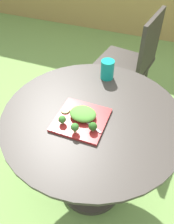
{
  "coord_description": "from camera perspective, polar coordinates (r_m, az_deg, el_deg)",
  "views": [
    {
      "loc": [
        0.27,
        -0.8,
        1.57
      ],
      "look_at": [
        -0.02,
        -0.03,
        0.76
      ],
      "focal_mm": 37.73,
      "sensor_mm": 36.0,
      "label": 1
    }
  ],
  "objects": [
    {
      "name": "salad_plate",
      "position": [
        1.16,
        -1.42,
        -1.9
      ],
      "size": [
        0.25,
        0.25,
        0.01
      ],
      "primitive_type": "cube",
      "color": "maroon",
      "rests_on": "patio_table"
    },
    {
      "name": "ground_plane",
      "position": [
        1.79,
        0.97,
        -17.27
      ],
      "size": [
        12.0,
        12.0,
        0.0
      ],
      "primitive_type": "plane",
      "color": "#70994C"
    },
    {
      "name": "patio_chair",
      "position": [
        2.05,
        11.31,
        12.81
      ],
      "size": [
        0.5,
        0.5,
        0.9
      ],
      "color": "#332D28",
      "rests_on": "ground_plane"
    },
    {
      "name": "lettuce_mound",
      "position": [
        1.15,
        -1.0,
        -0.45
      ],
      "size": [
        0.13,
        0.11,
        0.04
      ],
      "primitive_type": "ellipsoid",
      "color": "#519338",
      "rests_on": "salad_plate"
    },
    {
      "name": "patio_table",
      "position": [
        1.39,
        1.2,
        -7.93
      ],
      "size": [
        0.93,
        0.93,
        0.72
      ],
      "color": "#38332D",
      "rests_on": "ground_plane"
    },
    {
      "name": "drinking_glass",
      "position": [
        1.41,
        4.93,
        10.01
      ],
      "size": [
        0.08,
        0.08,
        0.12
      ],
      "color": "#149989",
      "rests_on": "patio_table"
    },
    {
      "name": "cucumber_slice_0",
      "position": [
        1.2,
        -5.28,
        0.38
      ],
      "size": [
        0.05,
        0.05,
        0.01
      ],
      "primitive_type": "cylinder",
      "color": "#8EB766",
      "rests_on": "salad_plate"
    },
    {
      "name": "fork",
      "position": [
        1.14,
        0.05,
        -2.48
      ],
      "size": [
        0.15,
        0.08,
        0.0
      ],
      "color": "silver",
      "rests_on": "salad_plate"
    },
    {
      "name": "broccoli_floret_0",
      "position": [
        1.09,
        1.42,
        -3.53
      ],
      "size": [
        0.04,
        0.04,
        0.05
      ],
      "color": "#99B770",
      "rests_on": "salad_plate"
    },
    {
      "name": "broccoli_floret_2",
      "position": [
        1.12,
        -6.03,
        -1.81
      ],
      "size": [
        0.04,
        0.04,
        0.05
      ],
      "color": "#99B770",
      "rests_on": "salad_plate"
    },
    {
      "name": "broccoli_floret_1",
      "position": [
        1.08,
        -2.97,
        -3.71
      ],
      "size": [
        0.04,
        0.04,
        0.05
      ],
      "color": "#99B770",
      "rests_on": "salad_plate"
    }
  ]
}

